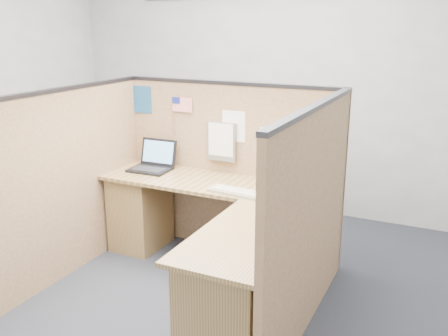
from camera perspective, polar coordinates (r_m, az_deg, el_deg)
The scene contains 13 objects.
floor at distance 3.93m, azimuth -5.79°, elevation -14.50°, with size 5.00×5.00×0.00m, color #222530.
wall_back at distance 5.45m, azimuth 6.31°, elevation 9.77°, with size 5.00×5.00×0.00m, color #9A9E9F.
cubicle_partitions at distance 3.95m, azimuth -2.89°, elevation -2.03°, with size 2.06×1.83×1.53m.
l_desk at distance 3.89m, azimuth -1.41°, elevation -8.24°, with size 1.95×1.75×0.73m.
laptop at distance 4.56m, azimuth -8.03°, elevation 0.66°, with size 0.36×0.35×0.26m.
keyboard at distance 3.87m, azimuth 1.54°, elevation -2.76°, with size 0.47×0.20×0.03m.
mouse at distance 3.76m, azimuth 6.99°, elevation -3.28°, with size 0.11×0.07×0.05m, color #B3B3B7.
hand_forearm at distance 3.63m, azimuth 6.41°, elevation -3.76°, with size 0.12×0.41×0.09m.
blue_poster at distance 4.73m, azimuth -9.30°, elevation 7.72°, with size 0.19×0.00×0.25m, color navy.
american_flag at distance 4.50m, azimuth -5.07°, elevation 7.09°, with size 0.20×0.01×0.35m.
file_holder at distance 4.34m, azimuth -0.25°, elevation 3.06°, with size 0.27×0.05×0.34m.
paper_left at distance 4.30m, azimuth 1.11°, elevation 4.79°, with size 0.21×0.00×0.27m, color white.
paper_right at distance 4.19m, azimuth 5.50°, elevation 2.74°, with size 0.21×0.00×0.27m, color white.
Camera 1 is at (1.80, -2.86, 2.00)m, focal length 40.00 mm.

